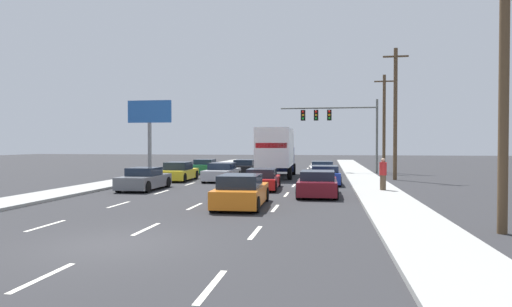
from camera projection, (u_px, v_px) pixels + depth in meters
ground_plane at (260, 176)px, 36.19m from camera, size 140.00×140.00×0.00m
sidewalk_right at (368, 182)px, 29.94m from camera, size 2.47×80.00×0.14m
sidewalk_left at (139, 179)px, 32.56m from camera, size 2.47×80.00×0.14m
lane_markings at (254, 179)px, 33.36m from camera, size 6.94×62.00×0.01m
car_green at (205, 167)px, 39.34m from camera, size 2.00×4.28×1.26m
car_yellow at (179, 172)px, 31.67m from camera, size 2.01×4.28×1.34m
car_gray at (144, 180)px, 25.36m from camera, size 1.88×4.17×1.27m
car_black at (245, 167)px, 38.45m from camera, size 1.94×4.57×1.27m
car_silver at (222, 173)px, 31.39m from camera, size 1.94×4.65×1.29m
box_truck at (276, 150)px, 34.58m from camera, size 2.79×8.30×3.80m
car_red at (262, 180)px, 25.64m from camera, size 2.03×4.38×1.20m
car_orange at (241, 192)px, 18.50m from camera, size 2.04×4.56×1.35m
car_white at (322, 169)px, 36.39m from camera, size 2.13×4.33×1.21m
car_blue at (325, 175)px, 28.71m from camera, size 2.06×4.27×1.23m
car_maroon at (318, 184)px, 22.46m from camera, size 2.00×4.55×1.27m
traffic_signal_mast at (332, 119)px, 39.99m from camera, size 8.71×0.69×6.61m
utility_pole_near at (504, 78)px, 12.82m from camera, size 1.80×0.28×8.82m
utility_pole_mid at (395, 112)px, 32.17m from camera, size 1.80×0.28×9.58m
utility_pole_far at (384, 122)px, 40.62m from camera, size 1.80×0.28×8.97m
roadside_billboard at (150, 120)px, 42.50m from camera, size 4.35×0.36×6.81m
pedestrian_near_corner at (383, 174)px, 23.86m from camera, size 0.38×0.38×1.72m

